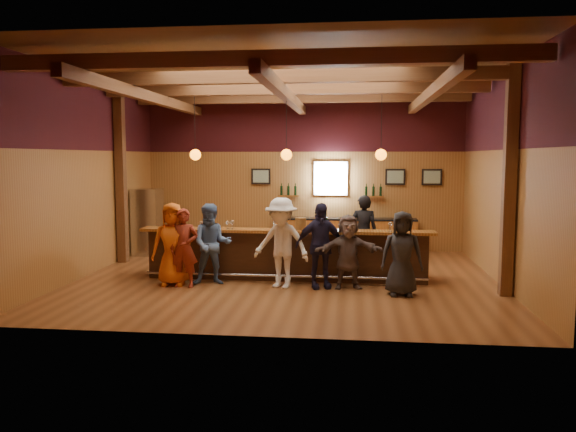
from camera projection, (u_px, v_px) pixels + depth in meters
The scene contains 27 objects.
room at pixel (287, 131), 11.99m from camera, with size 9.04×9.00×4.52m.
bar_counter at pixel (288, 254), 12.36m from camera, with size 6.30×1.07×1.11m.
back_bar_cabinet at pixel (344, 235), 15.76m from camera, with size 4.00×0.52×0.95m.
window at pixel (331, 178), 15.87m from camera, with size 0.95×0.09×0.95m.
framed_pictures at pixel (362, 177), 15.75m from camera, with size 5.35×0.05×0.45m.
wine_shelves at pixel (331, 194), 15.85m from camera, with size 3.00×0.18×0.30m.
pendant_lights at pixel (286, 154), 11.99m from camera, with size 4.24×0.24×1.37m.
stainless_fridge at pixel (148, 222), 15.21m from camera, with size 0.70×0.70×1.80m, color silver.
customer_orange at pixel (173, 244), 11.59m from camera, with size 0.84×0.55×1.72m, color #DA5D14.
customer_redvest at pixel (184, 248), 11.43m from camera, with size 0.59×0.39×1.61m, color maroon.
customer_denim at pixel (212, 244), 11.65m from camera, with size 0.82×0.64×1.69m, color #4E6D9C.
customer_white at pixel (281, 243), 11.36m from camera, with size 1.19×0.68×1.84m, color white.
customer_navy at pixel (320, 246), 11.33m from camera, with size 1.02×0.42×1.74m, color #1D1B37.
customer_brown at pixel (348, 252), 11.30m from camera, with size 1.39×0.44×1.50m, color #645450.
customer_dark at pixel (402, 254), 10.72m from camera, with size 0.80×0.52×1.63m, color black.
bartender at pixel (364, 233), 13.04m from camera, with size 0.65×0.43×1.78m, color black.
ice_bucket at pixel (301, 224), 11.93m from camera, with size 0.23×0.23×0.26m, color brown.
bottle_a at pixel (320, 224), 11.94m from camera, with size 0.07×0.07×0.33m.
bottle_b at pixel (326, 223), 12.03m from camera, with size 0.07×0.07×0.34m.
glass_a at pixel (168, 222), 12.26m from camera, with size 0.08×0.08×0.17m.
glass_b at pixel (201, 223), 12.08m from camera, with size 0.08×0.08×0.17m.
glass_c at pixel (228, 223), 12.12m from camera, with size 0.08×0.08×0.17m.
glass_d at pixel (232, 223), 12.06m from camera, with size 0.08×0.08×0.19m.
glass_e at pixel (274, 223), 12.02m from camera, with size 0.08×0.08×0.18m.
glass_f at pixel (323, 224), 11.85m from camera, with size 0.08×0.08×0.18m.
glass_g at pixel (343, 224), 11.87m from camera, with size 0.08×0.08×0.18m.
glass_h at pixel (390, 225), 11.66m from camera, with size 0.09×0.09×0.20m.
Camera 1 is at (1.41, -11.98, 2.65)m, focal length 35.00 mm.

